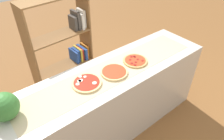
{
  "coord_description": "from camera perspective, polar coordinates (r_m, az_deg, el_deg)",
  "views": [
    {
      "loc": [
        -1.08,
        -1.36,
        2.3
      ],
      "look_at": [
        0.0,
        0.0,
        0.96
      ],
      "focal_mm": 32.98,
      "sensor_mm": 36.0,
      "label": 1
    }
  ],
  "objects": [
    {
      "name": "ground_plane",
      "position": [
        2.88,
        0.0,
        -15.38
      ],
      "size": [
        12.0,
        12.0,
        0.0
      ],
      "primitive_type": "plane",
      "color": "brown"
    },
    {
      "name": "counter",
      "position": [
        2.52,
        0.0,
        -8.9
      ],
      "size": [
        2.44,
        0.64,
        0.94
      ],
      "primitive_type": "cube",
      "color": "beige",
      "rests_on": "ground_plane"
    },
    {
      "name": "parchment_paper",
      "position": [
        2.2,
        0.0,
        -0.39
      ],
      "size": [
        2.13,
        0.41,
        0.0
      ],
      "primitive_type": "cube",
      "color": "beige",
      "rests_on": "counter"
    },
    {
      "name": "pizza_mozzarella_0",
      "position": [
        2.06,
        -7.08,
        -3.5
      ],
      "size": [
        0.3,
        0.3,
        0.03
      ],
      "color": "#E5C17F",
      "rests_on": "parchment_paper"
    },
    {
      "name": "pizza_plain_1",
      "position": [
        2.17,
        0.57,
        -0.57
      ],
      "size": [
        0.29,
        0.29,
        0.02
      ],
      "color": "#E5C17F",
      "rests_on": "parchment_paper"
    },
    {
      "name": "pizza_pepperoni_2",
      "position": [
        2.36,
        6.43,
        2.57
      ],
      "size": [
        0.28,
        0.28,
        0.02
      ],
      "color": "tan",
      "rests_on": "parchment_paper"
    },
    {
      "name": "watermelon",
      "position": [
        1.88,
        -27.76,
        -9.0
      ],
      "size": [
        0.24,
        0.24,
        0.24
      ],
      "primitive_type": "sphere",
      "color": "#387A33",
      "rests_on": "counter"
    },
    {
      "name": "bookshelf",
      "position": [
        3.04,
        -11.84,
        4.38
      ],
      "size": [
        0.88,
        0.35,
        1.52
      ],
      "color": "brown",
      "rests_on": "ground_plane"
    }
  ]
}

